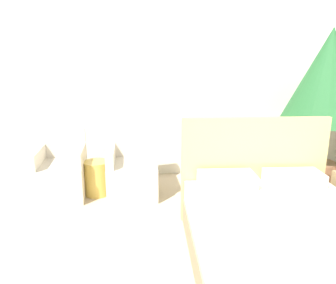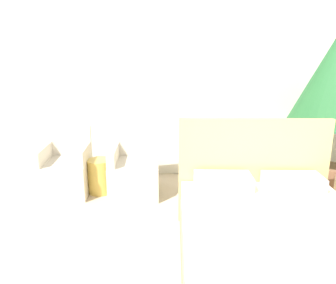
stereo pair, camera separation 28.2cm
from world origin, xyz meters
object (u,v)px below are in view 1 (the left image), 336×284
armchair_near_window_left (60,175)px  armchair_near_window_right (132,174)px  potted_palm (328,82)px  bed (286,242)px  side_table (97,178)px

armchair_near_window_left → armchair_near_window_right: size_ratio=1.00×
armchair_near_window_left → potted_palm: size_ratio=0.40×
bed → armchair_near_window_left: (-2.27, 1.68, 0.01)m
potted_palm → armchair_near_window_left: bearing=-179.3°
bed → potted_palm: size_ratio=0.98×
potted_palm → side_table: size_ratio=4.69×
armchair_near_window_left → armchair_near_window_right: bearing=-4.6°
armchair_near_window_right → potted_palm: potted_palm is taller
side_table → armchair_near_window_right: bearing=-1.9°
armchair_near_window_right → potted_palm: bearing=-2.5°
bed → side_table: bed is taller
armchair_near_window_right → side_table: size_ratio=1.87×
armchair_near_window_right → side_table: (-0.46, 0.02, -0.06)m
potted_palm → side_table: (-2.95, -0.03, -1.22)m
bed → armchair_near_window_left: bearing=143.5°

